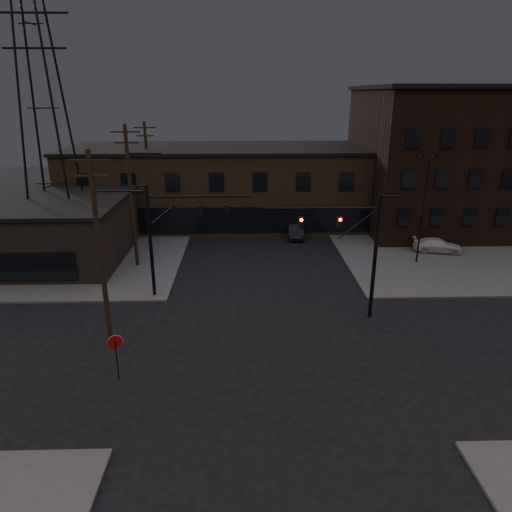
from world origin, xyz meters
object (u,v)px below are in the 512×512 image
Objects in this scene: stop_sign at (115,347)px; parked_car_lot_b at (437,245)px; traffic_signal_far at (168,228)px; parked_car_lot_a at (403,231)px; car_crossing at (296,230)px; traffic_signal_near at (358,244)px.

stop_sign is 30.20m from parked_car_lot_b.
traffic_signal_far reaches higher than parked_car_lot_b.
parked_car_lot_a is at bearing 45.86° from stop_sign.
car_crossing is (-10.34, 1.24, -0.22)m from parked_car_lot_a.
parked_car_lot_b is at bearing 37.96° from stop_sign.
parked_car_lot_b is (10.44, 12.08, -4.17)m from traffic_signal_near.
car_crossing is at bearing 95.60° from traffic_signal_near.
car_crossing is (-12.14, 5.33, -0.06)m from parked_car_lot_b.
stop_sign is (-1.28, -9.99, -3.17)m from traffic_signal_far.
stop_sign is 0.58× the size of parked_car_lot_b.
parked_car_lot_a reaches higher than car_crossing.
stop_sign is 0.58× the size of car_crossing.
car_crossing is (10.37, 13.91, -4.31)m from traffic_signal_far.
traffic_signal_near is 16.50m from parked_car_lot_b.
traffic_signal_far reaches higher than parked_car_lot_a.
traffic_signal_near is 1.78× the size of parked_car_lot_a.
traffic_signal_near is at bearing 150.85° from parked_car_lot_b.
car_crossing is at bearing 77.97° from parked_car_lot_b.
traffic_signal_far is 3.23× the size of stop_sign.
traffic_signal_near reaches higher than car_crossing.
parked_car_lot_a is at bearing 31.46° from traffic_signal_far.
parked_car_lot_a is at bearing 61.91° from traffic_signal_near.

